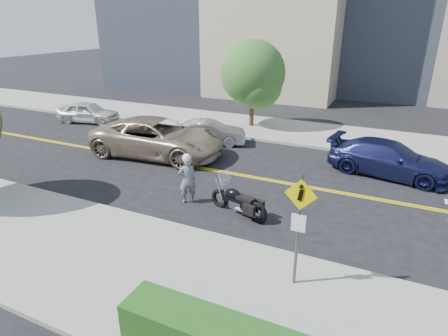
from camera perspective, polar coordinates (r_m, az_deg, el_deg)
The scene contains 11 objects.
ground_plane at distance 16.61m, azimuth 2.25°, elevation -1.03°, with size 120.00×120.00×0.00m, color black.
sidewalk_near at distance 10.91m, azimuth -13.83°, elevation -14.57°, with size 60.00×5.00×0.15m, color #9E9B91.
sidewalk_far at distance 23.31m, azimuth 9.50°, elevation 5.63°, with size 60.00×5.00×0.15m, color #9E9B91.
pedestrian_sign at distance 9.17m, azimuth 11.33°, elevation -7.86°, with size 0.78×0.08×3.00m.
motorcyclist at distance 13.86m, azimuth -5.59°, elevation -1.58°, with size 0.79×0.75×1.93m.
motorcycle at distance 13.04m, azimuth 2.21°, elevation -4.22°, with size 2.35×0.72×1.43m, color black, non-canonical shape.
suv at distance 19.00m, azimuth -10.07°, elevation 4.60°, with size 3.09×6.71×1.86m, color tan.
parked_car_white at distance 26.65m, azimuth -20.00°, elevation 8.01°, with size 1.63×4.05×1.38m, color silver.
parked_car_silver at distance 20.58m, azimuth -2.25°, elevation 5.43°, with size 1.38×3.95×1.30m, color #ACB0B4.
parked_car_blue at distance 17.86m, azimuth 23.82°, elevation 1.30°, with size 2.10×5.16×1.50m, color #1A1E4F.
tree_far_a at distance 23.36m, azimuth 4.39°, elevation 14.24°, with size 3.93×3.93×5.38m.
Camera 1 is at (5.89, -14.14, 6.42)m, focal length 30.00 mm.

